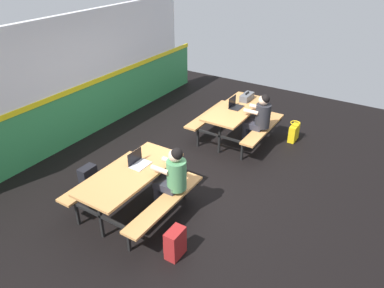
# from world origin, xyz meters

# --- Properties ---
(ground_plane) EXTENTS (10.00, 10.00, 0.02)m
(ground_plane) POSITION_xyz_m (0.00, 0.00, -0.01)
(ground_plane) COLOR black
(accent_backdrop) EXTENTS (8.00, 0.14, 2.60)m
(accent_backdrop) POSITION_xyz_m (0.00, 2.75, 1.25)
(accent_backdrop) COLOR #338C4C
(accent_backdrop) RESTS_ON ground
(picnic_table_left) EXTENTS (1.77, 1.56, 0.74)m
(picnic_table_left) POSITION_xyz_m (-1.52, 0.16, 0.57)
(picnic_table_left) COLOR tan
(picnic_table_left) RESTS_ON ground
(picnic_table_right) EXTENTS (1.77, 1.56, 0.74)m
(picnic_table_right) POSITION_xyz_m (1.52, -0.13, 0.57)
(picnic_table_right) COLOR tan
(picnic_table_right) RESTS_ON ground
(student_nearer) EXTENTS (0.36, 0.53, 1.21)m
(student_nearer) POSITION_xyz_m (-1.22, -0.40, 0.71)
(student_nearer) COLOR #2D2D38
(student_nearer) RESTS_ON ground
(student_further) EXTENTS (0.36, 0.53, 1.21)m
(student_further) POSITION_xyz_m (1.42, -0.68, 0.71)
(student_further) COLOR #2D2D38
(student_further) RESTS_ON ground
(laptop_silver) EXTENTS (0.32, 0.22, 0.22)m
(laptop_silver) POSITION_xyz_m (-1.29, 0.20, 0.79)
(laptop_silver) COLOR silver
(laptop_silver) RESTS_ON picnic_table_left
(laptop_dark) EXTENTS (0.32, 0.22, 0.22)m
(laptop_dark) POSITION_xyz_m (1.53, -0.09, 0.79)
(laptop_dark) COLOR black
(laptop_dark) RESTS_ON picnic_table_right
(toolbox_grey) EXTENTS (0.40, 0.18, 0.18)m
(toolbox_grey) POSITION_xyz_m (2.03, -0.13, 0.81)
(toolbox_grey) COLOR #595B60
(toolbox_grey) RESTS_ON picnic_table_right
(backpack_dark) EXTENTS (0.30, 0.22, 0.44)m
(backpack_dark) POSITION_xyz_m (-1.47, 1.21, 0.22)
(backpack_dark) COLOR black
(backpack_dark) RESTS_ON ground
(tote_bag_bright) EXTENTS (0.34, 0.21, 0.43)m
(tote_bag_bright) POSITION_xyz_m (2.14, -1.23, 0.19)
(tote_bag_bright) COLOR yellow
(tote_bag_bright) RESTS_ON ground
(satchel_spare) EXTENTS (0.30, 0.22, 0.44)m
(satchel_spare) POSITION_xyz_m (-1.95, -0.93, 0.22)
(satchel_spare) COLOR maroon
(satchel_spare) RESTS_ON ground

